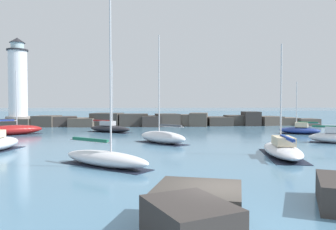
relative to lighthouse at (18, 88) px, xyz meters
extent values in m
plane|color=teal|center=(24.24, -49.19, -6.86)|extent=(600.00, 600.00, 0.00)
cube|color=teal|center=(24.24, 59.74, -6.86)|extent=(400.00, 116.00, 0.01)
cube|color=#4C443D|center=(0.35, -0.30, -6.16)|extent=(5.47, 4.80, 1.41)
cube|color=#4C443D|center=(4.92, -0.15, -5.91)|extent=(4.44, 5.26, 1.91)
cube|color=#383330|center=(8.02, 0.44, -5.99)|extent=(4.83, 5.46, 1.74)
cube|color=brown|center=(11.47, -0.46, -6.12)|extent=(4.94, 5.62, 1.49)
cube|color=#423D38|center=(15.48, 0.30, -5.69)|extent=(5.85, 6.16, 2.34)
cube|color=#423D38|center=(20.25, -0.67, -5.75)|extent=(5.13, 3.79, 2.23)
cube|color=#383330|center=(23.39, -0.92, -5.93)|extent=(3.55, 5.45, 1.86)
cube|color=#423D38|center=(26.33, -0.90, -5.75)|extent=(4.38, 4.72, 2.22)
cube|color=brown|center=(29.69, -0.70, -5.82)|extent=(3.75, 3.90, 2.08)
cube|color=brown|center=(32.10, -0.80, -5.69)|extent=(4.18, 5.55, 2.36)
cube|color=#423D38|center=(36.00, 0.19, -6.07)|extent=(4.45, 5.39, 1.59)
cube|color=#423D38|center=(39.18, 0.54, -5.94)|extent=(3.52, 4.29, 1.86)
cube|color=#383330|center=(41.93, -0.63, -5.58)|extent=(3.23, 4.36, 2.57)
cube|color=#4C443D|center=(45.49, 0.11, -6.03)|extent=(5.07, 5.21, 1.66)
cube|color=brown|center=(49.32, 0.35, -6.17)|extent=(3.89, 4.63, 1.39)
cube|color=#4C443D|center=(52.40, -0.99, -6.25)|extent=(4.27, 3.73, 1.23)
cylinder|color=gray|center=(0.00, 0.00, -5.96)|extent=(4.23, 4.23, 1.80)
cylinder|color=white|center=(0.00, 0.00, 0.69)|extent=(3.13, 3.13, 11.50)
cylinder|color=#232328|center=(0.00, 0.00, 6.56)|extent=(3.60, 3.60, 0.25)
cylinder|color=silver|center=(0.00, 0.00, 7.26)|extent=(2.19, 2.19, 1.15)
cone|color=#232328|center=(0.00, 0.00, 8.29)|extent=(2.66, 2.66, 0.90)
cube|color=#383330|center=(22.76, -51.01, -6.17)|extent=(2.76, 3.08, 1.38)
cube|color=#423D38|center=(23.30, -49.20, -6.20)|extent=(3.51, 3.47, 1.32)
ellipsoid|color=navy|center=(42.72, -17.65, -6.41)|extent=(5.69, 4.85, 0.91)
cube|color=black|center=(42.72, -17.65, -6.85)|extent=(5.44, 4.67, 0.03)
cube|color=beige|center=(42.93, -17.80, -5.63)|extent=(2.03, 1.95, 0.64)
cylinder|color=silver|center=(42.39, -17.44, -2.92)|extent=(0.12, 0.12, 6.06)
cylinder|color=#BCBCC1|center=(43.59, -18.23, -5.40)|extent=(2.47, 1.66, 0.10)
cube|color=#1E664C|center=(43.59, -18.23, -5.30)|extent=(2.16, 1.51, 0.20)
ellipsoid|color=black|center=(17.11, -12.95, -6.39)|extent=(6.92, 5.90, 0.95)
cube|color=black|center=(17.11, -12.95, -6.85)|extent=(6.61, 5.65, 0.03)
cube|color=#B2B2B7|center=(16.82, -12.73, -5.59)|extent=(2.37, 2.16, 0.64)
cylinder|color=silver|center=(17.54, -13.27, -1.40)|extent=(0.12, 0.12, 9.03)
cylinder|color=#BCBCC1|center=(15.96, -12.09, -5.36)|extent=(3.21, 2.45, 0.10)
cube|color=maroon|center=(15.96, -12.09, -5.26)|extent=(2.80, 2.18, 0.20)
ellipsoid|color=white|center=(32.33, -35.48, -6.40)|extent=(4.05, 8.34, 0.92)
cube|color=black|center=(32.33, -35.48, -6.85)|extent=(3.91, 7.94, 0.03)
cube|color=beige|center=(32.24, -35.87, -5.63)|extent=(1.81, 2.63, 0.64)
cylinder|color=silver|center=(32.45, -34.89, -2.04)|extent=(0.12, 0.12, 7.80)
cylinder|color=#BCBCC1|center=(31.99, -37.04, -5.40)|extent=(1.02, 4.33, 0.10)
cube|color=navy|center=(31.99, -37.04, -5.30)|extent=(0.98, 3.70, 0.20)
ellipsoid|color=white|center=(23.67, -26.48, -6.24)|extent=(5.53, 6.15, 1.24)
cube|color=black|center=(23.67, -26.48, -6.85)|extent=(5.30, 5.89, 0.03)
cylinder|color=silver|center=(23.38, -26.12, -0.71)|extent=(0.12, 0.12, 9.82)
cylinder|color=#BCBCC1|center=(24.45, -27.45, -5.08)|extent=(2.23, 2.73, 0.10)
cube|color=#4C4C51|center=(24.45, -27.45, -4.98)|extent=(1.99, 2.40, 0.20)
ellipsoid|color=white|center=(41.42, -28.03, -6.34)|extent=(5.37, 4.47, 1.04)
cube|color=black|center=(41.42, -28.03, -6.85)|extent=(5.13, 4.29, 0.03)
cube|color=silver|center=(41.20, -27.88, -5.50)|extent=(1.86, 1.70, 0.64)
cylinder|color=#BCBCC1|center=(40.54, -27.42, -5.27)|extent=(2.46, 1.76, 0.10)
cube|color=#1E664C|center=(40.54, -27.42, -5.17)|extent=(2.16, 1.59, 0.20)
ellipsoid|color=maroon|center=(4.99, -16.12, -6.22)|extent=(7.30, 6.05, 1.28)
cube|color=black|center=(4.99, -16.12, -6.85)|extent=(6.97, 5.79, 0.03)
cylinder|color=silver|center=(5.45, -15.78, -2.08)|extent=(0.12, 0.12, 7.01)
ellipsoid|color=white|center=(19.15, -38.44, -6.37)|extent=(6.59, 5.88, 0.99)
cube|color=black|center=(19.15, -38.44, -6.85)|extent=(6.30, 5.63, 0.03)
cylinder|color=silver|center=(19.56, -38.78, -1.00)|extent=(0.12, 0.12, 9.75)
cylinder|color=#BCBCC1|center=(18.06, -37.53, -5.32)|extent=(3.08, 2.57, 0.10)
cube|color=#1E664C|center=(18.06, -37.53, -5.22)|extent=(2.69, 2.27, 0.20)
camera|label=1|loc=(21.42, -59.73, -2.80)|focal=35.00mm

